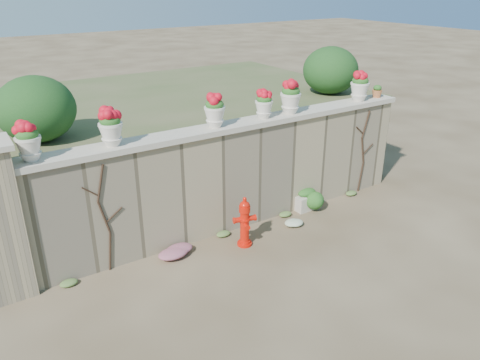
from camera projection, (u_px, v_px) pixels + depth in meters
ground at (293, 265)px, 8.06m from camera, size 80.00×80.00×0.00m
stone_wall at (237, 178)px, 9.06m from camera, size 8.00×0.40×2.00m
wall_cap at (237, 125)px, 8.64m from camera, size 8.10×0.52×0.10m
gate_pillar at (0, 221)px, 6.89m from camera, size 0.72×0.72×2.48m
raised_fill at (167, 135)px, 11.52m from camera, size 9.00×6.00×2.00m
back_shrub_left at (36, 109)px, 7.77m from camera, size 1.30×1.30×1.10m
back_shrub_right at (330, 70)px, 11.06m from camera, size 1.30×1.30×1.10m
vine_left at (105, 218)px, 7.56m from camera, size 0.60×0.04×1.91m
vine_right at (363, 151)px, 10.50m from camera, size 0.60×0.04×1.91m
fire_hydrant at (245, 222)px, 8.49m from camera, size 0.42×0.30×0.97m
planter_box at (306, 199)px, 9.97m from camera, size 0.56×0.33×0.46m
green_shrub at (320, 199)px, 9.85m from camera, size 0.57×0.51×0.54m
magenta_clump at (174, 252)px, 8.24m from camera, size 0.85×0.57×0.23m
white_flowers at (295, 223)px, 9.28m from camera, size 0.46×0.37×0.17m
urn_pot_0 at (28, 142)px, 6.73m from camera, size 0.37×0.37×0.58m
urn_pot_1 at (111, 128)px, 7.33m from camera, size 0.38×0.38×0.60m
urn_pot_2 at (215, 111)px, 8.27m from camera, size 0.38×0.38×0.59m
urn_pot_3 at (264, 104)px, 8.82m from camera, size 0.34×0.34×0.53m
urn_pot_4 at (291, 97)px, 9.12m from camera, size 0.41×0.41×0.64m
urn_pot_5 at (360, 86)px, 10.06m from camera, size 0.40×0.40×0.63m
terracotta_pot at (377, 92)px, 10.42m from camera, size 0.22×0.22×0.27m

